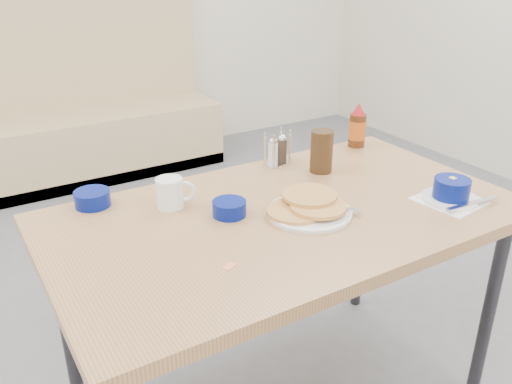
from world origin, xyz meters
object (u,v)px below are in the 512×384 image
booth_bench (79,126)px  pancake_plate (308,208)px  coffee_mug (171,192)px  condiment_caddy (277,152)px  grits_setting (451,192)px  syrup_bottle (357,128)px  dining_table (286,230)px  butter_bowl (229,208)px  amber_tumbler (322,151)px  creamer_bowl (92,199)px

booth_bench → pancake_plate: bearing=-89.0°
coffee_mug → condiment_caddy: 0.49m
grits_setting → syrup_bottle: (0.09, 0.55, 0.04)m
dining_table → pancake_plate: size_ratio=5.45×
dining_table → coffee_mug: 0.36m
booth_bench → dining_table: size_ratio=1.36×
booth_bench → grits_setting: 2.82m
condiment_caddy → syrup_bottle: size_ratio=0.72×
syrup_bottle → coffee_mug: bearing=-171.2°
butter_bowl → condiment_caddy: 0.44m
pancake_plate → syrup_bottle: size_ratio=1.48×
butter_bowl → syrup_bottle: syrup_bottle is taller
grits_setting → condiment_caddy: bearing=117.2°
grits_setting → amber_tumbler: amber_tumbler is taller
creamer_bowl → condiment_caddy: size_ratio=0.86×
coffee_mug → amber_tumbler: (0.56, -0.01, 0.03)m
grits_setting → butter_bowl: (-0.63, 0.27, -0.01)m
condiment_caddy → syrup_bottle: bearing=-14.6°
creamer_bowl → butter_bowl: (0.32, -0.27, -0.00)m
pancake_plate → grits_setting: grits_setting is taller
booth_bench → butter_bowl: size_ratio=18.98×
booth_bench → syrup_bottle: booth_bench is taller
pancake_plate → amber_tumbler: bearing=46.2°
pancake_plate → syrup_bottle: syrup_bottle is taller
coffee_mug → grits_setting: coffee_mug is taller
coffee_mug → amber_tumbler: size_ratio=0.79×
dining_table → pancake_plate: bearing=-44.2°
pancake_plate → creamer_bowl: size_ratio=2.39×
amber_tumbler → condiment_caddy: (-0.09, 0.14, -0.03)m
dining_table → condiment_caddy: 0.40m
pancake_plate → grits_setting: 0.46m
condiment_caddy → booth_bench: bearing=80.6°
amber_tumbler → creamer_bowl: bearing=169.7°
dining_table → grits_setting: (0.47, -0.21, 0.09)m
grits_setting → syrup_bottle: bearing=80.3°
coffee_mug → grits_setting: (0.75, -0.41, -0.02)m
booth_bench → grits_setting: booth_bench is taller
butter_bowl → grits_setting: bearing=-23.5°
coffee_mug → syrup_bottle: (0.84, 0.13, 0.03)m
coffee_mug → creamer_bowl: 0.24m
coffee_mug → butter_bowl: bearing=-49.1°
pancake_plate → creamer_bowl: (-0.53, 0.39, 0.01)m
booth_bench → butter_bowl: booth_bench is taller
syrup_bottle → condiment_caddy: bearing=179.8°
booth_bench → syrup_bottle: (0.57, -2.20, 0.49)m
booth_bench → creamer_bowl: bearing=-102.4°
condiment_caddy → pancake_plate: bearing=-125.1°
booth_bench → pancake_plate: size_ratio=7.40×
syrup_bottle → booth_bench: bearing=104.5°
coffee_mug → amber_tumbler: amber_tumbler is taller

